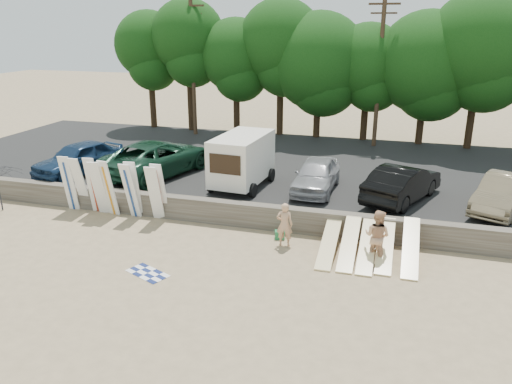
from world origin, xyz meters
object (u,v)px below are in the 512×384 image
Objects in this scene: car_0 at (79,158)px; car_3 at (402,183)px; beachgoer_a at (285,224)px; car_4 at (503,193)px; box_trailer at (242,158)px; beachgoer_b at (377,236)px; car_2 at (316,175)px; cooler at (280,235)px; car_1 at (157,158)px.

car_0 reaches higher than car_3.
beachgoer_a is at bearing 70.04° from car_3.
box_trailer is at bearing -158.08° from car_4.
box_trailer is 5.44m from beachgoer_a.
beachgoer_b is at bearing 104.34° from car_3.
car_4 is 2.59× the size of beachgoer_a.
car_4 is (11.12, 0.01, -0.64)m from box_trailer.
beachgoer_a is at bearing -129.84° from car_4.
car_0 reaches higher than beachgoer_b.
car_2 reaches higher than beachgoer_a.
beachgoer_a is 3.42m from beachgoer_b.
car_0 is at bearing -173.12° from box_trailer.
cooler is (11.27, -3.39, -1.36)m from car_0.
beachgoer_b is at bearing -112.82° from car_4.
car_4 reaches higher than beachgoer_a.
car_0 is 11.95m from car_2.
car_0 is (-8.52, -0.38, -0.55)m from box_trailer.
beachgoer_b reaches higher than beachgoer_a.
box_trailer is 0.90× the size of car_4.
box_trailer reaches higher than beachgoer_a.
car_4 is at bearing 10.46° from cooler.
car_2 is 5.99m from beachgoer_b.
box_trailer reaches higher than car_1.
box_trailer is at bearing -171.80° from car_2.
car_3 is at bearing -138.81° from beachgoer_a.
car_0 is at bearing 30.23° from car_1.
car_2 is (3.41, 0.42, -0.63)m from box_trailer.
car_4 is 11.61× the size of cooler.
car_1 is 8.78m from cooler.
car_3 is at bearing -3.71° from car_2.
car_2 is 2.54× the size of beachgoer_a.
box_trailer is 0.92× the size of car_2.
cooler is (-4.44, -3.87, -1.33)m from car_3.
car_2 is 0.91× the size of car_3.
car_3 is (15.70, 0.48, -0.04)m from car_0.
box_trailer is 3.49m from car_2.
car_1 is 1.32× the size of car_3.
box_trailer is at bearing 112.27° from cooler.
car_1 reaches higher than car_0.
car_2 is at bearing -161.20° from car_4.
box_trailer reaches higher than beachgoer_b.
car_3 is (3.78, -0.32, 0.05)m from car_2.
box_trailer is at bearing -14.93° from beachgoer_b.
car_3 is at bearing 5.17° from box_trailer.
beachgoer_a is (-8.07, -4.34, -0.57)m from car_4.
beachgoer_b is (-0.73, -4.81, -0.52)m from car_3.
car_0 is at bearing 5.06° from beachgoer_b.
car_4 is at bearing -167.38° from car_1.
beachgoer_b is at bearing -58.20° from car_2.
car_1 reaches higher than car_3.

